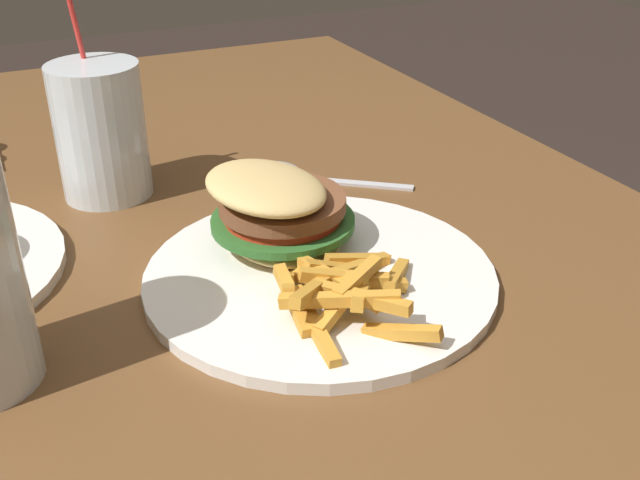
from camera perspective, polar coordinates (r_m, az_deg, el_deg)
dining_table at (r=0.62m, az=-12.91°, el=-13.50°), size 1.52×1.04×0.71m
meal_plate_near at (r=0.61m, az=-1.46°, el=-0.39°), size 0.28×0.28×0.08m
juice_glass at (r=0.77m, az=-16.30°, el=7.53°), size 0.09×0.09×0.20m
spoon at (r=0.79m, az=-2.91°, el=5.16°), size 0.13×0.16×0.02m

